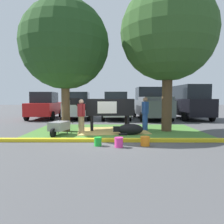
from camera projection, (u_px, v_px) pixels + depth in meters
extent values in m
plane|color=#4C4C4F|center=(108.00, 138.00, 8.40)|extent=(80.00, 80.00, 0.00)
cube|color=#477A33|center=(116.00, 131.00, 10.25)|extent=(7.95, 4.72, 0.02)
cube|color=yellow|center=(117.00, 140.00, 7.74)|extent=(9.15, 0.24, 0.12)
cube|color=tan|center=(112.00, 131.00, 10.19)|extent=(3.49, 2.80, 0.04)
cylinder|color=brown|center=(66.00, 104.00, 9.97)|extent=(0.38, 0.38, 2.61)
sphere|color=#23471E|center=(65.00, 45.00, 9.79)|extent=(4.06, 4.06, 4.06)
cylinder|color=#4C3823|center=(167.00, 99.00, 10.08)|extent=(0.47, 0.47, 3.05)
sphere|color=#2D5123|center=(168.00, 33.00, 9.88)|extent=(4.43, 4.43, 4.43)
cube|color=black|center=(110.00, 107.00, 10.31)|extent=(2.37, 0.97, 0.80)
cube|color=white|center=(106.00, 107.00, 10.30)|extent=(0.98, 0.82, 0.56)
cylinder|color=black|center=(82.00, 105.00, 10.16)|extent=(0.67, 0.39, 0.58)
cube|color=black|center=(75.00, 101.00, 10.11)|extent=(0.47, 0.31, 0.32)
cube|color=white|center=(71.00, 102.00, 10.09)|extent=(0.14, 0.21, 0.20)
cylinder|color=black|center=(92.00, 124.00, 10.03)|extent=(0.14, 0.14, 0.74)
cylinder|color=black|center=(92.00, 123.00, 10.51)|extent=(0.14, 0.14, 0.74)
cylinder|color=black|center=(128.00, 123.00, 10.22)|extent=(0.14, 0.14, 0.74)
cylinder|color=black|center=(126.00, 122.00, 10.71)|extent=(0.14, 0.14, 0.74)
cylinder|color=black|center=(134.00, 112.00, 10.47)|extent=(0.06, 0.06, 0.70)
ellipsoid|color=black|center=(130.00, 129.00, 9.15)|extent=(1.13, 0.55, 0.48)
cube|color=black|center=(117.00, 129.00, 9.11)|extent=(0.29, 0.22, 0.22)
cube|color=silver|center=(114.00, 129.00, 9.10)|extent=(0.07, 0.10, 0.16)
cylinder|color=black|center=(123.00, 134.00, 8.96)|extent=(0.36, 0.12, 0.10)
cylinder|color=#9E7F5B|center=(81.00, 125.00, 9.39)|extent=(0.26, 0.26, 0.78)
cylinder|color=maroon|center=(81.00, 110.00, 9.35)|extent=(0.34, 0.34, 0.54)
sphere|color=tan|center=(81.00, 102.00, 9.32)|extent=(0.21, 0.21, 0.21)
cylinder|color=maroon|center=(79.00, 109.00, 9.51)|extent=(0.09, 0.09, 0.51)
cylinder|color=maroon|center=(84.00, 110.00, 9.18)|extent=(0.09, 0.09, 0.51)
cylinder|color=#23478C|center=(145.00, 122.00, 10.37)|extent=(0.26, 0.26, 0.83)
cylinder|color=#23478C|center=(145.00, 108.00, 10.32)|extent=(0.34, 0.34, 0.57)
sphere|color=#8C664C|center=(145.00, 99.00, 10.30)|extent=(0.22, 0.22, 0.22)
cylinder|color=#23478C|center=(145.00, 107.00, 10.11)|extent=(0.09, 0.09, 0.54)
cylinder|color=#23478C|center=(145.00, 107.00, 10.54)|extent=(0.09, 0.09, 0.54)
cube|color=gray|center=(59.00, 126.00, 9.07)|extent=(0.80, 1.02, 0.36)
cylinder|color=black|center=(53.00, 133.00, 8.60)|extent=(0.19, 0.37, 0.36)
cylinder|color=black|center=(67.00, 132.00, 9.32)|extent=(0.04, 0.04, 0.24)
cylinder|color=black|center=(58.00, 131.00, 9.43)|extent=(0.04, 0.04, 0.24)
cylinder|color=black|center=(71.00, 122.00, 9.63)|extent=(0.17, 0.52, 0.23)
cylinder|color=black|center=(62.00, 121.00, 9.74)|extent=(0.17, 0.52, 0.23)
cylinder|color=green|center=(98.00, 142.00, 7.07)|extent=(0.25, 0.25, 0.28)
torus|color=green|center=(98.00, 137.00, 7.06)|extent=(0.27, 0.27, 0.02)
cylinder|color=#EA3893|center=(119.00, 142.00, 6.88)|extent=(0.27, 0.27, 0.31)
torus|color=#EA3893|center=(119.00, 138.00, 6.87)|extent=(0.30, 0.30, 0.02)
cylinder|color=orange|center=(145.00, 141.00, 7.09)|extent=(0.30, 0.30, 0.30)
torus|color=orange|center=(145.00, 137.00, 7.08)|extent=(0.33, 0.33, 0.02)
cube|color=red|center=(45.00, 109.00, 16.31)|extent=(2.00, 4.48, 0.90)
cube|color=black|center=(45.00, 97.00, 16.25)|extent=(1.68, 2.27, 0.80)
cylinder|color=black|center=(39.00, 113.00, 17.73)|extent=(0.25, 0.65, 0.64)
cylinder|color=black|center=(61.00, 113.00, 17.80)|extent=(0.25, 0.65, 0.64)
cylinder|color=black|center=(26.00, 116.00, 14.88)|extent=(0.25, 0.65, 0.64)
cylinder|color=black|center=(52.00, 116.00, 14.95)|extent=(0.25, 0.65, 0.64)
cube|color=#B7B7BC|center=(78.00, 109.00, 16.32)|extent=(2.00, 4.48, 0.90)
cube|color=black|center=(78.00, 97.00, 16.27)|extent=(1.68, 2.27, 0.80)
cylinder|color=black|center=(70.00, 113.00, 17.74)|extent=(0.25, 0.65, 0.64)
cylinder|color=black|center=(91.00, 113.00, 17.81)|extent=(0.25, 0.65, 0.64)
cylinder|color=black|center=(63.00, 116.00, 14.89)|extent=(0.25, 0.65, 0.64)
cylinder|color=black|center=(89.00, 116.00, 14.96)|extent=(0.25, 0.65, 0.64)
cube|color=silver|center=(115.00, 109.00, 15.99)|extent=(2.00, 4.48, 0.90)
cube|color=black|center=(115.00, 97.00, 15.94)|extent=(1.68, 2.27, 0.80)
cylinder|color=black|center=(103.00, 113.00, 17.41)|extent=(0.25, 0.65, 0.64)
cylinder|color=black|center=(125.00, 113.00, 17.48)|extent=(0.25, 0.65, 0.64)
cylinder|color=black|center=(103.00, 116.00, 14.56)|extent=(0.25, 0.65, 0.64)
cylinder|color=black|center=(129.00, 116.00, 14.63)|extent=(0.25, 0.65, 0.64)
cube|color=#4C5156|center=(151.00, 107.00, 15.99)|extent=(2.24, 5.49, 1.10)
cube|color=black|center=(149.00, 94.00, 16.86)|extent=(1.92, 1.88, 1.00)
cube|color=#4C5156|center=(155.00, 99.00, 14.73)|extent=(2.02, 2.78, 0.24)
cylinder|color=black|center=(134.00, 113.00, 17.74)|extent=(0.25, 0.65, 0.64)
cylinder|color=black|center=(158.00, 113.00, 17.82)|extent=(0.25, 0.65, 0.64)
cylinder|color=black|center=(142.00, 117.00, 14.24)|extent=(0.25, 0.65, 0.64)
cylinder|color=black|center=(172.00, 117.00, 14.32)|extent=(0.25, 0.65, 0.64)
cube|color=black|center=(190.00, 107.00, 15.90)|extent=(2.11, 4.68, 1.20)
cube|color=black|center=(190.00, 92.00, 15.82)|extent=(1.82, 3.27, 1.00)
cylinder|color=black|center=(171.00, 113.00, 17.39)|extent=(0.25, 0.65, 0.64)
cylinder|color=black|center=(194.00, 113.00, 17.47)|extent=(0.25, 0.65, 0.64)
cylinder|color=black|center=(185.00, 117.00, 14.41)|extent=(0.25, 0.65, 0.64)
cylinder|color=black|center=(212.00, 117.00, 14.48)|extent=(0.25, 0.65, 0.64)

